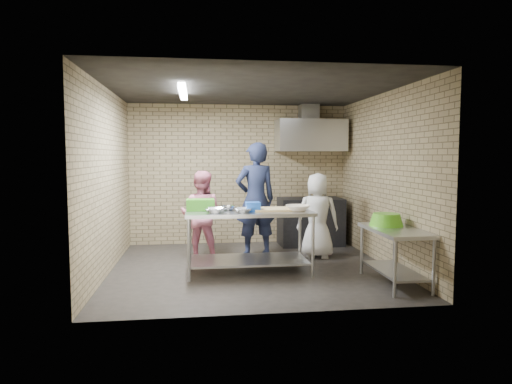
# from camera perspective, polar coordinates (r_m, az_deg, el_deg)

# --- Properties ---
(floor) EXTENTS (4.20, 4.20, 0.00)m
(floor) POSITION_cam_1_polar(r_m,az_deg,el_deg) (6.91, -0.62, -9.69)
(floor) COLOR black
(floor) RESTS_ON ground
(ceiling) EXTENTS (4.20, 4.20, 0.00)m
(ceiling) POSITION_cam_1_polar(r_m,az_deg,el_deg) (6.77, -0.64, 13.04)
(ceiling) COLOR black
(ceiling) RESTS_ON ground
(back_wall) EXTENTS (4.20, 0.06, 2.70)m
(back_wall) POSITION_cam_1_polar(r_m,az_deg,el_deg) (8.70, -2.20, 2.26)
(back_wall) COLOR #9A8760
(back_wall) RESTS_ON ground
(front_wall) EXTENTS (4.20, 0.06, 2.70)m
(front_wall) POSITION_cam_1_polar(r_m,az_deg,el_deg) (4.73, 2.26, 0.25)
(front_wall) COLOR #9A8760
(front_wall) RESTS_ON ground
(left_wall) EXTENTS (0.06, 4.00, 2.70)m
(left_wall) POSITION_cam_1_polar(r_m,az_deg,el_deg) (6.79, -18.52, 1.35)
(left_wall) COLOR #9A8760
(left_wall) RESTS_ON ground
(right_wall) EXTENTS (0.06, 4.00, 2.70)m
(right_wall) POSITION_cam_1_polar(r_m,az_deg,el_deg) (7.26, 16.06, 1.61)
(right_wall) COLOR #9A8760
(right_wall) RESTS_ON ground
(prep_table) EXTENTS (1.83, 0.91, 0.91)m
(prep_table) POSITION_cam_1_polar(r_m,az_deg,el_deg) (6.58, -0.94, -6.34)
(prep_table) COLOR #ABADB1
(prep_table) RESTS_ON floor
(side_counter) EXTENTS (0.60, 1.20, 0.75)m
(side_counter) POSITION_cam_1_polar(r_m,az_deg,el_deg) (6.27, 17.36, -7.87)
(side_counter) COLOR silver
(side_counter) RESTS_ON floor
(stove) EXTENTS (1.20, 0.70, 0.90)m
(stove) POSITION_cam_1_polar(r_m,az_deg,el_deg) (8.67, 6.98, -3.75)
(stove) COLOR black
(stove) RESTS_ON floor
(range_hood) EXTENTS (1.30, 0.60, 0.60)m
(range_hood) POSITION_cam_1_polar(r_m,az_deg,el_deg) (8.63, 7.01, 7.20)
(range_hood) COLOR silver
(range_hood) RESTS_ON back_wall
(hood_duct) EXTENTS (0.35, 0.30, 0.30)m
(hood_duct) POSITION_cam_1_polar(r_m,az_deg,el_deg) (8.81, 6.79, 10.08)
(hood_duct) COLOR #A5A8AD
(hood_duct) RESTS_ON back_wall
(wall_shelf) EXTENTS (0.80, 0.20, 0.04)m
(wall_shelf) POSITION_cam_1_polar(r_m,az_deg,el_deg) (8.89, 8.57, 5.94)
(wall_shelf) COLOR #3F2B19
(wall_shelf) RESTS_ON back_wall
(fluorescent_fixture) EXTENTS (0.10, 1.25, 0.08)m
(fluorescent_fixture) POSITION_cam_1_polar(r_m,az_deg,el_deg) (6.72, -9.34, 12.53)
(fluorescent_fixture) COLOR white
(fluorescent_fixture) RESTS_ON ceiling
(green_crate) EXTENTS (0.41, 0.30, 0.16)m
(green_crate) POSITION_cam_1_polar(r_m,az_deg,el_deg) (6.58, -7.14, -1.63)
(green_crate) COLOR #32921B
(green_crate) RESTS_ON prep_table
(blue_tub) EXTENTS (0.20, 0.20, 0.13)m
(blue_tub) POSITION_cam_1_polar(r_m,az_deg,el_deg) (6.41, -0.40, -1.90)
(blue_tub) COLOR blue
(blue_tub) RESTS_ON prep_table
(cutting_board) EXTENTS (0.56, 0.43, 0.03)m
(cutting_board) POSITION_cam_1_polar(r_m,az_deg,el_deg) (6.54, 2.12, -2.22)
(cutting_board) COLOR #D9C07D
(cutting_board) RESTS_ON prep_table
(mixing_bowl_a) EXTENTS (0.32, 0.32, 0.07)m
(mixing_bowl_a) POSITION_cam_1_polar(r_m,az_deg,el_deg) (6.27, -5.29, -2.35)
(mixing_bowl_a) COLOR silver
(mixing_bowl_a) RESTS_ON prep_table
(mixing_bowl_b) EXTENTS (0.24, 0.24, 0.07)m
(mixing_bowl_b) POSITION_cam_1_polar(r_m,az_deg,el_deg) (6.53, -3.62, -2.07)
(mixing_bowl_b) COLOR #AFB1B6
(mixing_bowl_b) RESTS_ON prep_table
(mixing_bowl_c) EXTENTS (0.29, 0.29, 0.06)m
(mixing_bowl_c) POSITION_cam_1_polar(r_m,az_deg,el_deg) (6.28, -1.63, -2.35)
(mixing_bowl_c) COLOR #B0B3B7
(mixing_bowl_c) RESTS_ON prep_table
(ceramic_bowl) EXTENTS (0.39, 0.39, 0.09)m
(ceramic_bowl) POSITION_cam_1_polar(r_m,az_deg,el_deg) (6.48, 5.37, -2.06)
(ceramic_bowl) COLOR beige
(ceramic_bowl) RESTS_ON prep_table
(green_basin) EXTENTS (0.46, 0.46, 0.17)m
(green_basin) POSITION_cam_1_polar(r_m,az_deg,el_deg) (6.41, 16.36, -3.41)
(green_basin) COLOR #59C626
(green_basin) RESTS_ON side_counter
(bottle_red) EXTENTS (0.07, 0.07, 0.18)m
(bottle_red) POSITION_cam_1_polar(r_m,az_deg,el_deg) (8.83, 7.01, 6.68)
(bottle_red) COLOR #B22619
(bottle_red) RESTS_ON wall_shelf
(bottle_green) EXTENTS (0.06, 0.06, 0.15)m
(bottle_green) POSITION_cam_1_polar(r_m,az_deg,el_deg) (8.93, 9.51, 6.53)
(bottle_green) COLOR green
(bottle_green) RESTS_ON wall_shelf
(man_navy) EXTENTS (0.78, 0.59, 1.94)m
(man_navy) POSITION_cam_1_polar(r_m,az_deg,el_deg) (7.61, -0.06, -0.94)
(man_navy) COLOR #131931
(man_navy) RESTS_ON floor
(woman_pink) EXTENTS (0.83, 0.72, 1.47)m
(woman_pink) POSITION_cam_1_polar(r_m,az_deg,el_deg) (7.41, -7.06, -2.96)
(woman_pink) COLOR #C96A84
(woman_pink) RESTS_ON floor
(woman_white) EXTENTS (0.79, 0.61, 1.43)m
(woman_white) POSITION_cam_1_polar(r_m,az_deg,el_deg) (7.54, 7.89, -3.00)
(woman_white) COLOR silver
(woman_white) RESTS_ON floor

